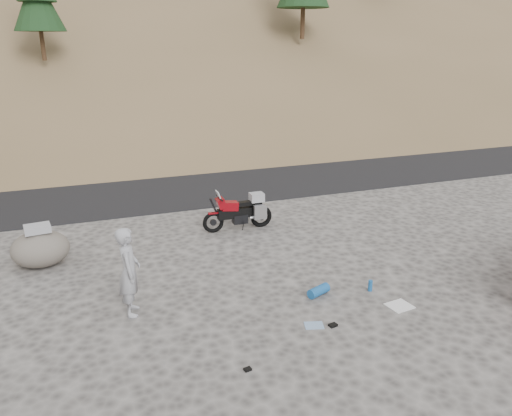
{
  "coord_description": "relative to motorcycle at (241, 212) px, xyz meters",
  "views": [
    {
      "loc": [
        -3.25,
        -8.81,
        4.95
      ],
      "look_at": [
        0.83,
        2.23,
        1.0
      ],
      "focal_mm": 35.0,
      "sensor_mm": 36.0,
      "label": 1
    }
  ],
  "objects": [
    {
      "name": "gear_blue_cloth",
      "position": [
        -0.33,
        -5.15,
        -0.5
      ],
      "size": [
        0.4,
        0.34,
        0.01
      ],
      "primitive_type": "cube",
      "rotation": [
        0.0,
        0.0,
        -0.28
      ],
      "color": "#7E9EC4",
      "rests_on": "ground"
    },
    {
      "name": "gear_bottle",
      "position": [
        1.37,
        -4.35,
        -0.39
      ],
      "size": [
        0.1,
        0.1,
        0.24
      ],
      "primitive_type": "cylinder",
      "rotation": [
        0.0,
        0.0,
        -0.19
      ],
      "color": "#195799",
      "rests_on": "ground"
    },
    {
      "name": "man",
      "position": [
        -3.39,
        -3.53,
        -0.51
      ],
      "size": [
        0.5,
        0.69,
        1.74
      ],
      "primitive_type": "imported",
      "rotation": [
        0.0,
        0.0,
        1.42
      ],
      "color": "#9C9CA2",
      "rests_on": "ground"
    },
    {
      "name": "gear_white_cloth",
      "position": [
        1.57,
        -5.1,
        -0.5
      ],
      "size": [
        0.52,
        0.47,
        0.02
      ],
      "primitive_type": "cube",
      "rotation": [
        0.0,
        0.0,
        0.13
      ],
      "color": "white",
      "rests_on": "ground"
    },
    {
      "name": "gear_blue_mat",
      "position": [
        0.27,
        -4.15,
        -0.41
      ],
      "size": [
        0.54,
        0.38,
        0.2
      ],
      "primitive_type": "cylinder",
      "rotation": [
        0.0,
        1.57,
        0.39
      ],
      "color": "#195799",
      "rests_on": "ground"
    },
    {
      "name": "ground",
      "position": [
        -0.84,
        -3.45,
        -0.51
      ],
      "size": [
        140.0,
        140.0,
        0.0
      ],
      "primitive_type": "plane",
      "color": "#454240",
      "rests_on": "ground"
    },
    {
      "name": "gear_glove_a",
      "position": [
        -0.01,
        -5.29,
        -0.48
      ],
      "size": [
        0.17,
        0.14,
        0.04
      ],
      "primitive_type": "cube",
      "rotation": [
        0.0,
        0.0,
        0.2
      ],
      "color": "black",
      "rests_on": "ground"
    },
    {
      "name": "boulder",
      "position": [
        -5.08,
        -0.65,
        -0.06
      ],
      "size": [
        1.37,
        1.2,
        1.02
      ],
      "rotation": [
        0.0,
        0.0,
        -0.08
      ],
      "color": "#5E5851",
      "rests_on": "ground"
    },
    {
      "name": "motorcycle",
      "position": [
        0.0,
        0.0,
        0.0
      ],
      "size": [
        1.99,
        0.57,
        1.18
      ],
      "rotation": [
        0.0,
        0.0,
        -0.01
      ],
      "color": "black",
      "rests_on": "ground"
    },
    {
      "name": "gear_glove_b",
      "position": [
        -1.9,
        -5.96,
        -0.49
      ],
      "size": [
        0.13,
        0.11,
        0.04
      ],
      "primitive_type": "cube",
      "rotation": [
        0.0,
        0.0,
        0.2
      ],
      "color": "black",
      "rests_on": "ground"
    },
    {
      "name": "road",
      "position": [
        -0.84,
        5.55,
        -0.51
      ],
      "size": [
        120.0,
        7.0,
        0.05
      ],
      "primitive_type": "cube",
      "color": "black",
      "rests_on": "ground"
    }
  ]
}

